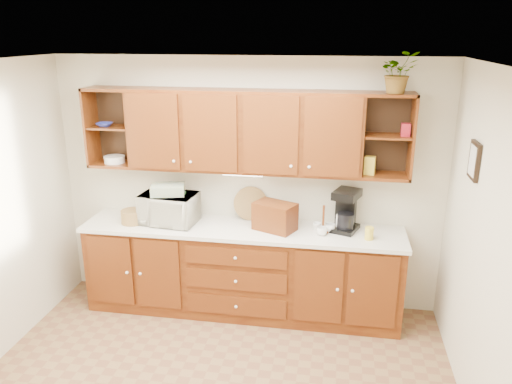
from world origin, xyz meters
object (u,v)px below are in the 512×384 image
(bread_box, at_px, (275,216))
(potted_plant, at_px, (398,72))
(microwave, at_px, (169,208))
(coffee_maker, at_px, (346,211))

(bread_box, xyz_separation_m, potted_plant, (1.07, 0.08, 1.40))
(microwave, relative_size, potted_plant, 1.51)
(coffee_maker, height_order, potted_plant, potted_plant)
(coffee_maker, bearing_deg, potted_plant, 14.34)
(microwave, relative_size, bread_box, 1.40)
(microwave, xyz_separation_m, coffee_maker, (1.78, 0.11, 0.05))
(bread_box, height_order, coffee_maker, coffee_maker)
(coffee_maker, xyz_separation_m, potted_plant, (0.38, -0.04, 1.34))
(microwave, height_order, bread_box, microwave)
(bread_box, relative_size, coffee_maker, 0.96)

